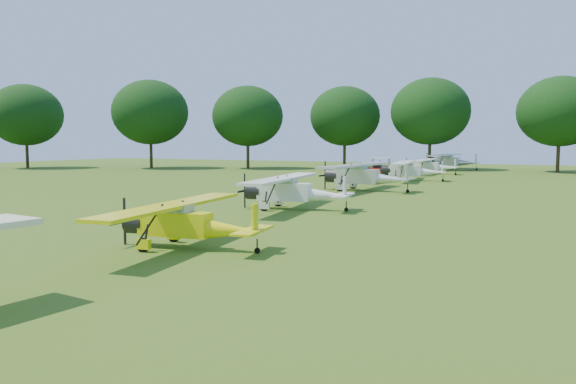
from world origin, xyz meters
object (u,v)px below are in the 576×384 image
Objects in this scene: aircraft_4 at (363,174)px; golf_cart at (380,169)px; aircraft_2 at (185,220)px; aircraft_6 at (430,165)px; aircraft_3 at (292,189)px; aircraft_5 at (410,169)px; aircraft_7 at (450,160)px.

golf_cart is at bearing 105.61° from aircraft_4.
aircraft_2 is 51.64m from aircraft_6.
aircraft_4 is at bearing 86.48° from aircraft_2.
aircraft_3 is at bearing 89.90° from aircraft_2.
golf_cart is (-5.11, 7.28, -0.51)m from aircraft_5.
aircraft_4 is at bearing -100.64° from aircraft_5.
aircraft_7 is at bearing 65.81° from golf_cart.
aircraft_4 is at bearing -85.79° from golf_cart.
aircraft_4 reaches higher than aircraft_2.
aircraft_6 is (-0.39, 12.15, -0.07)m from aircraft_5.
aircraft_3 is 0.99× the size of aircraft_5.
aircraft_7 is (0.00, 24.82, 0.14)m from aircraft_5.
aircraft_7 is 18.28m from golf_cart.
aircraft_4 reaches higher than aircraft_6.
aircraft_5 is at bearing -88.55° from aircraft_6.
aircraft_5 reaches higher than aircraft_6.
aircraft_6 is 6.80m from golf_cart.
aircraft_4 is 1.00× the size of aircraft_7.
aircraft_7 reaches higher than golf_cart.
aircraft_5 is at bearing -62.85° from golf_cart.
aircraft_2 is 26.32m from aircraft_4.
aircraft_3 is 0.89× the size of aircraft_4.
aircraft_4 is (-0.00, 13.68, 0.16)m from aircraft_3.
aircraft_3 reaches higher than aircraft_6.
aircraft_5 is (-0.75, 39.48, 0.15)m from aircraft_2.
golf_cart reaches higher than aircraft_6.
aircraft_7 is (-0.75, 64.30, 0.29)m from aircraft_2.
aircraft_7 is at bearing 82.16° from aircraft_3.
aircraft_6 is at bearing 82.48° from aircraft_3.
aircraft_6 reaches higher than aircraft_2.
aircraft_7 is (0.71, 51.70, 0.15)m from aircraft_3.
aircraft_3 is 34.44m from golf_cart.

